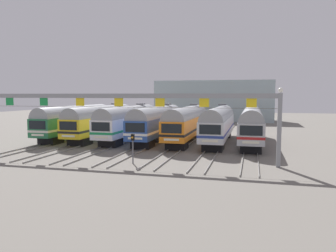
% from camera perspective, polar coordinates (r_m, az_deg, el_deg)
% --- Properties ---
extents(ground_plane, '(160.00, 160.00, 0.00)m').
position_cam_1_polar(ground_plane, '(45.74, -1.81, -2.56)').
color(ground_plane, slate).
extents(track_bed, '(26.75, 70.00, 0.15)m').
position_cam_1_polar(track_bed, '(62.12, 2.61, -0.39)').
color(track_bed, gray).
rests_on(track_bed, ground).
extents(commuter_train_green, '(2.88, 18.06, 4.77)m').
position_cam_1_polar(commuter_train_green, '(50.47, -15.70, 1.05)').
color(commuter_train_green, '#236B42').
rests_on(commuter_train_green, ground).
extents(commuter_train_yellow, '(2.88, 18.06, 5.05)m').
position_cam_1_polar(commuter_train_yellow, '(48.49, -11.40, 0.98)').
color(commuter_train_yellow, gold).
rests_on(commuter_train_yellow, ground).
extents(commuter_train_white, '(2.88, 18.06, 5.05)m').
position_cam_1_polar(commuter_train_white, '(46.81, -6.76, 0.90)').
color(commuter_train_white, white).
rests_on(commuter_train_white, ground).
extents(commuter_train_blue, '(2.88, 18.06, 5.05)m').
position_cam_1_polar(commuter_train_blue, '(45.45, -1.82, 0.80)').
color(commuter_train_blue, '#284C9E').
rests_on(commuter_train_blue, ground).
extents(commuter_train_orange, '(2.88, 18.06, 5.05)m').
position_cam_1_polar(commuter_train_orange, '(44.45, 3.39, 0.69)').
color(commuter_train_orange, orange).
rests_on(commuter_train_orange, ground).
extents(commuter_train_silver, '(2.88, 18.06, 5.05)m').
position_cam_1_polar(commuter_train_silver, '(43.84, 8.80, 0.57)').
color(commuter_train_silver, silver).
rests_on(commuter_train_silver, ground).
extents(commuter_train_stainless, '(2.88, 18.06, 5.05)m').
position_cam_1_polar(commuter_train_stainless, '(43.62, 14.30, 0.44)').
color(commuter_train_stainless, '#B2B5BA').
rests_on(commuter_train_stainless, ground).
extents(catenary_gantry, '(30.48, 0.44, 6.97)m').
position_cam_1_polar(catenary_gantry, '(32.59, -8.55, 3.79)').
color(catenary_gantry, gray).
rests_on(catenary_gantry, ground).
extents(yard_signal_mast, '(0.28, 0.35, 2.80)m').
position_cam_1_polar(yard_signal_mast, '(30.42, -6.14, -2.88)').
color(yard_signal_mast, '#59595E').
rests_on(yard_signal_mast, ground).
extents(maintenance_building, '(28.37, 10.00, 9.81)m').
position_cam_1_polar(maintenance_building, '(82.92, 8.01, 4.35)').
color(maintenance_building, '#9EB2B7').
rests_on(maintenance_building, ground).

